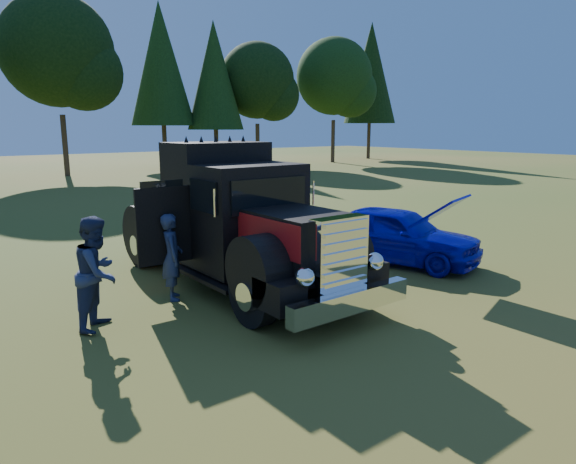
# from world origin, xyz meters

# --- Properties ---
(ground) EXTENTS (120.00, 120.00, 0.00)m
(ground) POSITION_xyz_m (0.00, 0.00, 0.00)
(ground) COLOR #2A4E17
(ground) RESTS_ON ground
(diamond_t_truck) EXTENTS (3.38, 7.16, 3.00)m
(diamond_t_truck) POSITION_xyz_m (-0.09, 1.38, 1.28)
(diamond_t_truck) COLOR black
(diamond_t_truck) RESTS_ON ground
(hotrod_coupe) EXTENTS (2.83, 4.48, 1.89)m
(hotrod_coupe) POSITION_xyz_m (4.03, 0.64, 0.71)
(hotrod_coupe) COLOR #0E07AA
(hotrod_coupe) RESTS_ON ground
(spectator_near) EXTENTS (0.60, 0.72, 1.70)m
(spectator_near) POSITION_xyz_m (-1.59, 1.44, 0.85)
(spectator_near) COLOR #20334C
(spectator_near) RESTS_ON ground
(spectator_far) EXTENTS (1.15, 1.17, 1.90)m
(spectator_far) POSITION_xyz_m (-3.19, 0.85, 0.95)
(spectator_far) COLOR navy
(spectator_far) RESTS_ON ground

